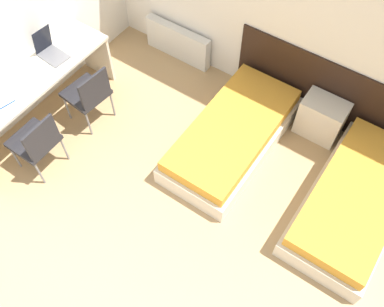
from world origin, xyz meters
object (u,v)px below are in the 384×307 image
chair_near_laptop (89,93)px  laptop (50,50)px  chair_near_notebook (36,141)px  bed_near_door (354,201)px  bed_near_window (232,135)px  nightstand (321,118)px

chair_near_laptop → laptop: size_ratio=2.40×
chair_near_notebook → laptop: size_ratio=2.40×
chair_near_laptop → bed_near_door: bearing=16.8°
bed_near_window → nightstand: nightstand is taller
bed_near_window → nightstand: bearing=45.3°
bed_near_window → chair_near_notebook: chair_near_notebook is taller
bed_near_door → laptop: 3.76m
bed_near_door → laptop: size_ratio=5.30×
bed_near_window → laptop: size_ratio=5.30×
bed_near_door → laptop: (-3.66, -0.57, 0.62)m
chair_near_notebook → nightstand: bearing=43.2°
bed_near_door → chair_near_notebook: (-3.11, -1.45, 0.29)m
bed_near_door → chair_near_notebook: size_ratio=2.21×
chair_near_laptop → chair_near_notebook: (0.00, -0.83, 0.00)m
bed_near_door → chair_near_notebook: bearing=-155.0°
bed_near_door → nightstand: (-0.75, 0.76, 0.07)m
bed_near_door → nightstand: nightstand is taller
bed_near_window → bed_near_door: (1.51, 0.00, 0.00)m
nightstand → laptop: 3.24m
bed_near_door → laptop: bearing=-171.2°
bed_near_door → chair_near_laptop: chair_near_laptop is taller
bed_near_window → bed_near_door: same height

